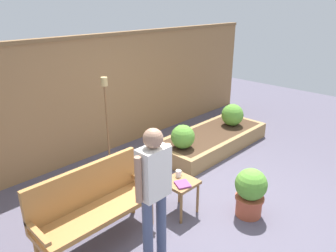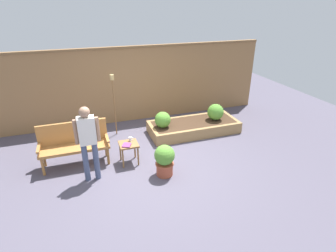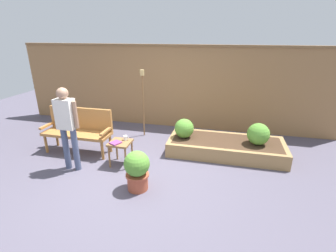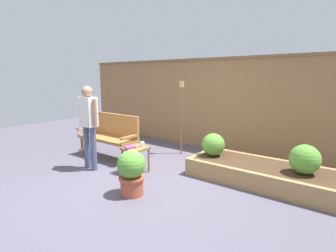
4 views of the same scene
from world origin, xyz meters
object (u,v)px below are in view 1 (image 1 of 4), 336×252
at_px(side_table, 180,187).
at_px(shrub_far_corner, 232,115).
at_px(cup_on_table, 179,173).
at_px(tiki_torch, 106,110).
at_px(garden_bench, 92,201).
at_px(book_on_table, 183,184).
at_px(shrub_near_bench, 183,137).
at_px(potted_boxwood, 250,191).
at_px(person_by_bench, 154,186).

height_order(side_table, shrub_far_corner, shrub_far_corner).
bearing_deg(cup_on_table, side_table, -125.30).
distance_m(cup_on_table, tiki_torch, 1.53).
height_order(garden_bench, book_on_table, garden_bench).
distance_m(shrub_near_bench, shrub_far_corner, 1.51).
relative_size(potted_boxwood, person_by_bench, 0.43).
distance_m(book_on_table, shrub_near_bench, 1.51).
bearing_deg(book_on_table, cup_on_table, 81.33).
height_order(cup_on_table, shrub_near_bench, shrub_near_bench).
distance_m(potted_boxwood, tiki_torch, 2.41).
distance_m(shrub_far_corner, person_by_bench, 3.66).
height_order(side_table, book_on_table, book_on_table).
xyz_separation_m(potted_boxwood, shrub_far_corner, (1.99, 1.61, 0.16)).
relative_size(shrub_near_bench, shrub_far_corner, 0.93).
xyz_separation_m(garden_bench, shrub_far_corner, (3.69, 0.55, -0.02)).
distance_m(potted_boxwood, shrub_far_corner, 2.56).
height_order(garden_bench, potted_boxwood, garden_bench).
bearing_deg(tiki_torch, potted_boxwood, -73.84).
distance_m(cup_on_table, book_on_table, 0.23).
distance_m(side_table, person_by_bench, 1.05).
xyz_separation_m(cup_on_table, shrub_far_corner, (2.51, 0.81, -0.00)).
height_order(garden_bench, shrub_far_corner, garden_bench).
bearing_deg(cup_on_table, book_on_table, -124.01).
relative_size(side_table, tiki_torch, 0.29).
bearing_deg(potted_boxwood, cup_on_table, 123.35).
height_order(book_on_table, shrub_far_corner, shrub_far_corner).
bearing_deg(potted_boxwood, person_by_bench, 167.16).
relative_size(potted_boxwood, shrub_near_bench, 1.64).
bearing_deg(tiki_torch, book_on_table, -90.39).
height_order(cup_on_table, tiki_torch, tiki_torch).
distance_m(cup_on_table, shrub_near_bench, 1.29).
xyz_separation_m(garden_bench, potted_boxwood, (1.70, -1.06, -0.18)).
height_order(cup_on_table, book_on_table, cup_on_table).
relative_size(book_on_table, potted_boxwood, 0.28).
bearing_deg(garden_bench, cup_on_table, -12.82).
bearing_deg(garden_bench, tiki_torch, 46.81).
distance_m(book_on_table, person_by_bench, 0.93).
bearing_deg(potted_boxwood, book_on_table, 136.72).
distance_m(book_on_table, potted_boxwood, 0.90).
bearing_deg(tiki_torch, shrub_near_bench, -27.78).
bearing_deg(cup_on_table, shrub_near_bench, 39.11).
xyz_separation_m(garden_bench, person_by_bench, (0.29, -0.74, 0.39)).
xyz_separation_m(book_on_table, shrub_near_bench, (1.13, 1.00, 0.01)).
height_order(shrub_near_bench, shrub_far_corner, shrub_far_corner).
bearing_deg(person_by_bench, side_table, 24.28).
distance_m(shrub_near_bench, tiki_torch, 1.40).
relative_size(garden_bench, shrub_far_corner, 3.25).
relative_size(shrub_far_corner, person_by_bench, 0.28).
xyz_separation_m(book_on_table, tiki_torch, (0.01, 1.59, 0.63)).
relative_size(garden_bench, side_table, 3.00).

